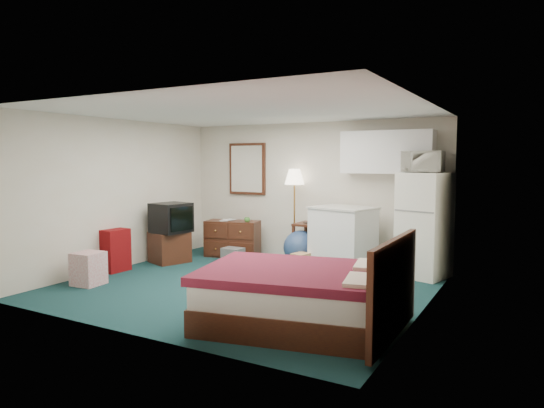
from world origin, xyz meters
The scene contains 25 objects.
floor centered at (0.00, 0.00, 0.00)m, with size 5.00×4.50×0.01m, color #0F3238.
ceiling centered at (0.00, 0.00, 2.50)m, with size 5.00×4.50×0.01m, color silver.
walls centered at (0.00, 0.00, 1.25)m, with size 5.01×4.51×2.50m.
mirror centered at (-1.35, 2.22, 1.65)m, with size 0.80×0.06×1.00m, color white, non-canonical shape.
upper_cabinets centered at (1.45, 2.08, 1.95)m, with size 1.50×0.35×0.70m, color white, non-canonical shape.
headboard centered at (2.46, -1.14, 0.55)m, with size 0.06×1.56×1.00m, color black, non-canonical shape.
dresser centered at (-1.38, 1.73, 0.34)m, with size 1.00×0.45×0.68m, color black, non-canonical shape.
floor_lamp centered at (-0.23, 2.05, 0.83)m, with size 0.36×0.36×1.66m, color #C48438, non-canonical shape.
desk centered at (0.19, 1.93, 0.36)m, with size 0.56×0.56×0.71m, color black, non-canonical shape.
exercise_ball centered at (0.04, 1.73, 0.30)m, with size 0.59×0.59×0.59m, color navy.
kitchen_counter centered at (0.86, 1.67, 0.51)m, with size 0.93×0.71×1.02m, color white, non-canonical shape.
fridge centered at (2.13, 1.83, 0.81)m, with size 0.67×0.67×1.63m, color white, non-canonical shape.
bed centered at (1.36, -1.14, 0.31)m, with size 1.93×1.51×0.62m, color maroon, non-canonical shape.
tv_stand centered at (-2.06, 0.74, 0.27)m, with size 0.54×0.59×0.54m, color black, non-canonical shape.
suitcase centered at (-2.35, -0.24, 0.35)m, with size 0.27×0.43×0.69m, color #5D0108, non-canonical shape.
retail_box centered at (-2.04, -1.06, 0.24)m, with size 0.38×0.38×0.48m, color white, non-canonical shape.
file_bin centered at (-1.09, 1.31, 0.13)m, with size 0.36×0.27×0.25m, color slate, non-canonical shape.
cardboard_box_a centered at (0.11, 1.51, 0.10)m, with size 0.24×0.20×0.20m, color tan, non-canonical shape.
cardboard_box_b centered at (0.25, 1.33, 0.14)m, with size 0.23×0.28×0.28m, color tan, non-canonical shape.
laptop centered at (0.23, 1.88, 0.81)m, with size 0.30×0.24×0.20m, color black, non-canonical shape.
crt_tv centered at (-2.01, 0.73, 0.80)m, with size 0.56×0.61×0.52m, color black, non-canonical shape.
microwave centered at (2.08, 1.85, 1.83)m, with size 0.60×0.33×0.41m, color white.
book_a centered at (-1.57, 1.65, 0.79)m, with size 0.17×0.02×0.23m, color tan.
book_b centered at (-1.53, 1.75, 0.79)m, with size 0.16×0.02×0.22m, color tan.
mug centered at (-1.02, 1.69, 0.73)m, with size 0.11×0.09×0.11m, color #4A9337.
Camera 1 is at (3.70, -5.83, 1.82)m, focal length 32.00 mm.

